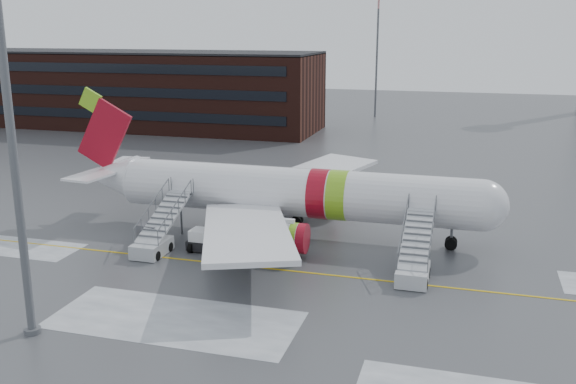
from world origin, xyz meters
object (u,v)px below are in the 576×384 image
(airstair_fwd, at_px, (414,263))
(airstair_aft, at_px, (156,238))
(uld_container, at_px, (152,236))
(light_mast_near, at_px, (7,99))
(pushback_tug, at_px, (205,241))
(airliner, at_px, (283,192))

(airstair_fwd, height_order, airstair_aft, same)
(uld_container, bearing_deg, light_mast_near, -88.31)
(pushback_tug, bearing_deg, uld_container, -174.61)
(pushback_tug, bearing_deg, light_mast_near, -104.07)
(airliner, bearing_deg, pushback_tug, -129.31)
(airstair_fwd, bearing_deg, pushback_tug, 175.73)
(pushback_tug, xyz_separation_m, uld_container, (-4.12, -0.39, 0.14))
(pushback_tug, distance_m, light_mast_near, 19.28)
(pushback_tug, bearing_deg, airliner, 50.69)
(airstair_fwd, height_order, uld_container, airstair_fwd)
(light_mast_near, bearing_deg, airliner, 68.07)
(airliner, height_order, airstair_aft, airliner)
(uld_container, bearing_deg, airstair_fwd, -2.22)
(uld_container, relative_size, light_mast_near, 0.10)
(airliner, bearing_deg, uld_container, -145.89)
(airstair_fwd, bearing_deg, airliner, 148.91)
(pushback_tug, height_order, light_mast_near, light_mast_near)
(airstair_fwd, xyz_separation_m, airstair_aft, (-18.59, 0.00, 0.00))
(airliner, xyz_separation_m, light_mast_near, (-8.12, -20.17, 9.11))
(airstair_fwd, relative_size, pushback_tug, 2.71)
(airliner, bearing_deg, light_mast_near, -111.93)
(pushback_tug, distance_m, uld_container, 4.15)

